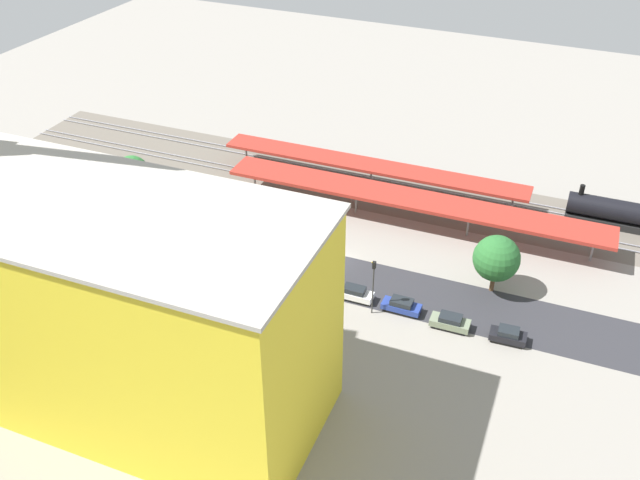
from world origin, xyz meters
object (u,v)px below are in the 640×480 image
(platform_canopy_near, at_px, (412,199))
(parked_car_4, at_px, (308,281))
(parked_car_0, at_px, (508,336))
(parked_car_1, at_px, (450,322))
(street_tree_0, at_px, (496,258))
(box_truck_1, at_px, (172,289))
(platform_canopy_far, at_px, (372,166))
(traffic_light, at_px, (373,280))
(box_truck_0, at_px, (200,302))
(parked_car_3, at_px, (354,294))
(locomotive, at_px, (624,215))
(construction_building, at_px, (120,312))
(street_tree_2, at_px, (132,173))
(parked_car_2, at_px, (401,306))
(street_tree_1, at_px, (266,209))

(platform_canopy_near, distance_m, parked_car_4, 20.33)
(parked_car_0, bearing_deg, parked_car_1, 2.96)
(street_tree_0, bearing_deg, box_truck_1, 26.57)
(platform_canopy_far, bearing_deg, parked_car_0, 134.24)
(parked_car_0, relative_size, traffic_light, 0.57)
(platform_canopy_near, height_order, street_tree_0, street_tree_0)
(box_truck_0, height_order, traffic_light, traffic_light)
(box_truck_1, distance_m, street_tree_0, 38.63)
(platform_canopy_near, height_order, parked_car_3, platform_canopy_near)
(platform_canopy_far, height_order, box_truck_0, platform_canopy_far)
(locomotive, distance_m, street_tree_0, 25.51)
(box_truck_0, height_order, box_truck_1, box_truck_0)
(locomotive, distance_m, parked_car_1, 34.46)
(parked_car_3, distance_m, construction_building, 29.34)
(parked_car_4, bearing_deg, traffic_light, 169.20)
(platform_canopy_near, relative_size, locomotive, 3.51)
(street_tree_2, bearing_deg, street_tree_0, 179.76)
(platform_canopy_far, distance_m, box_truck_0, 36.90)
(parked_car_2, height_order, parked_car_3, parked_car_3)
(parked_car_1, height_order, construction_building, construction_building)
(platform_canopy_far, relative_size, parked_car_3, 10.09)
(parked_car_2, relative_size, traffic_light, 0.63)
(parked_car_0, xyz_separation_m, parked_car_3, (18.31, -0.21, 0.00))
(platform_canopy_far, relative_size, street_tree_0, 6.22)
(parked_car_0, xyz_separation_m, street_tree_2, (55.92, -8.70, 4.06))
(traffic_light, bearing_deg, box_truck_1, 18.00)
(box_truck_0, bearing_deg, street_tree_2, -39.26)
(box_truck_1, relative_size, street_tree_1, 1.39)
(construction_building, bearing_deg, platform_canopy_near, -111.78)
(parked_car_1, bearing_deg, box_truck_0, 18.54)
(traffic_light, bearing_deg, locomotive, -128.98)
(parked_car_2, bearing_deg, street_tree_2, -10.96)
(street_tree_2, distance_m, traffic_light, 41.68)
(locomotive, relative_size, box_truck_1, 1.58)
(parked_car_0, height_order, street_tree_0, street_tree_0)
(parked_car_0, distance_m, street_tree_1, 35.12)
(traffic_light, bearing_deg, parked_car_3, -29.96)
(box_truck_1, bearing_deg, parked_car_4, -146.49)
(parked_car_3, bearing_deg, street_tree_0, -150.69)
(parked_car_3, relative_size, box_truck_1, 0.48)
(parked_car_4, xyz_separation_m, street_tree_1, (9.60, -7.74, 3.64))
(parked_car_3, bearing_deg, parked_car_2, -179.35)
(platform_canopy_near, height_order, box_truck_1, platform_canopy_near)
(parked_car_2, height_order, street_tree_2, street_tree_2)
(platform_canopy_far, relative_size, locomotive, 3.07)
(platform_canopy_near, bearing_deg, construction_building, 69.83)
(street_tree_0, relative_size, traffic_light, 1.03)
(construction_building, bearing_deg, street_tree_0, -134.26)
(platform_canopy_far, height_order, traffic_light, traffic_light)
(parked_car_4, height_order, street_tree_2, street_tree_2)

